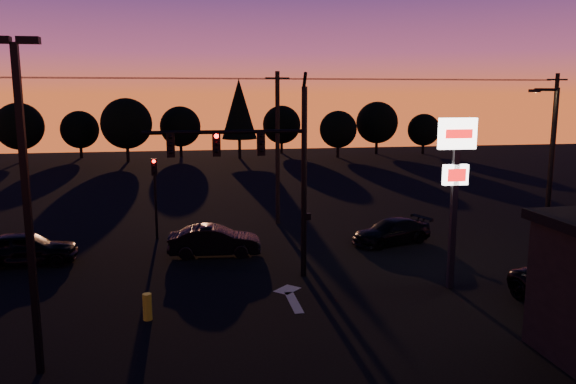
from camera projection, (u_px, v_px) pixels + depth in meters
name	position (u px, v px, depth m)	size (l,w,h in m)	color
ground	(285.00, 313.00, 19.95)	(120.00, 120.00, 0.00)	black
lane_arrow	(291.00, 296.00, 21.66)	(1.20, 3.10, 0.01)	beige
traffic_signal_mast	(266.00, 162.00, 22.95)	(6.79, 0.52, 8.58)	black
secondary_signal	(155.00, 187.00, 29.72)	(0.30, 0.31, 4.35)	black
parking_lot_light	(26.00, 187.00, 14.82)	(1.25, 0.30, 9.14)	black
pylon_sign	(456.00, 167.00, 21.78)	(1.50, 0.28, 6.80)	black
streetlight	(550.00, 163.00, 26.96)	(1.55, 0.35, 8.00)	black
utility_pole_1	(278.00, 147.00, 33.08)	(1.40, 0.26, 9.00)	black
utility_pole_2	(552.00, 143.00, 36.23)	(1.40, 0.26, 9.00)	black
power_wires	(277.00, 79.00, 32.40)	(36.00, 1.22, 0.07)	black
bollard	(147.00, 307.00, 19.32)	(0.31, 0.31, 0.94)	yellow
tree_0	(19.00, 126.00, 63.87)	(5.36, 5.36, 6.74)	black
tree_1	(80.00, 130.00, 67.93)	(4.54, 4.54, 5.71)	black
tree_2	(126.00, 124.00, 63.98)	(5.77, 5.78, 7.26)	black
tree_3	(180.00, 127.00, 69.01)	(4.95, 4.95, 6.22)	black
tree_4	(239.00, 109.00, 66.95)	(4.18, 4.18, 9.50)	black
tree_5	(282.00, 125.00, 73.23)	(4.95, 4.95, 6.22)	black
tree_6	(338.00, 129.00, 68.51)	(4.54, 4.54, 5.71)	black
tree_7	(377.00, 123.00, 72.36)	(5.36, 5.36, 6.74)	black
tree_8	(424.00, 130.00, 72.61)	(4.12, 4.12, 5.19)	black
car_left	(26.00, 248.00, 25.57)	(1.80, 4.47, 1.52)	black
car_mid	(215.00, 241.00, 27.02)	(1.53, 4.40, 1.45)	black
car_right	(392.00, 231.00, 29.23)	(1.78, 4.38, 1.27)	black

